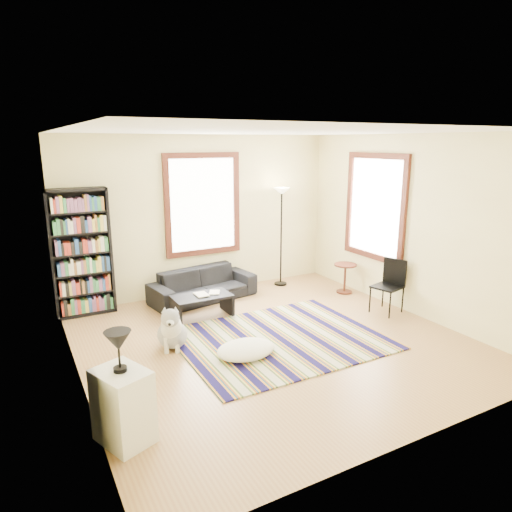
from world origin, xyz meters
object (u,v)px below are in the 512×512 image
floor_lamp (281,237)px  sofa (203,285)px  side_table (345,278)px  dog (172,326)px  bookshelf (81,253)px  floor_cushion (246,349)px  coffee_table (202,306)px  folding_chair (387,287)px  white_cabinet (123,406)px

floor_lamp → sofa: bearing=-176.5°
side_table → dog: dog is taller
sofa → floor_lamp: size_ratio=0.99×
bookshelf → dog: bearing=-66.2°
sofa → bookshelf: size_ratio=0.92×
sofa → floor_cushion: 2.32m
coffee_table → sofa: bearing=66.7°
floor_lamp → side_table: bearing=-51.8°
bookshelf → side_table: 4.51m
bookshelf → floor_lamp: (3.54, -0.17, -0.07)m
sofa → bookshelf: (-1.90, 0.27, 0.73)m
floor_cushion → dog: dog is taller
folding_chair → floor_lamp: bearing=94.6°
side_table → white_cabinet: 5.10m
dog → side_table: bearing=32.6°
white_cabinet → dog: size_ratio=1.15×
side_table → white_cabinet: white_cabinet is taller
sofa → white_cabinet: bearing=-131.7°
coffee_table → white_cabinet: (-1.77, -2.51, 0.17)m
folding_chair → white_cabinet: 4.63m
white_cabinet → floor_lamp: bearing=20.8°
sofa → coffee_table: (-0.33, -0.76, -0.09)m
floor_cushion → floor_lamp: bearing=50.3°
folding_chair → side_table: bearing=72.9°
side_table → dog: bearing=-168.6°
bookshelf → coffee_table: 2.05m
bookshelf → floor_lamp: size_ratio=1.08×
floor_cushion → sofa: bearing=81.4°
side_table → floor_cushion: bearing=-152.7°
coffee_table → side_table: bearing=-2.4°
coffee_table → white_cabinet: white_cabinet is taller
floor_lamp → white_cabinet: size_ratio=2.66×
coffee_table → folding_chair: folding_chair is taller
coffee_table → floor_lamp: bearing=23.7°
bookshelf → white_cabinet: bearing=-93.2°
bookshelf → floor_cushion: (1.55, -2.56, -0.90)m
floor_cushion → dog: bearing=135.9°
floor_lamp → dog: 3.26m
floor_lamp → dog: floor_lamp is taller
sofa → dog: bearing=-133.4°
side_table → floor_lamp: bearing=128.2°
bookshelf → white_cabinet: size_ratio=2.86×
bookshelf → white_cabinet: 3.60m
sofa → floor_lamp: 1.77m
bookshelf → sofa: bearing=-8.1°
dog → sofa: bearing=76.8°
floor_lamp → folding_chair: size_ratio=2.16×
dog → bookshelf: bearing=135.0°
sofa → bookshelf: bookshelf is taller
white_cabinet → bookshelf: bearing=65.6°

